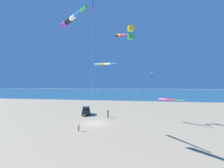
% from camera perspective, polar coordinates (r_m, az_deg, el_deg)
% --- Properties ---
extents(ground_plane, '(600.00, 600.00, 0.00)m').
position_cam_1_polar(ground_plane, '(31.89, -5.91, -13.44)').
color(ground_plane, tan).
extents(ocean_water_strip, '(240.00, 600.00, 0.01)m').
position_cam_1_polar(ocean_water_strip, '(195.02, 8.63, -2.52)').
color(ocean_water_strip, '#285B7A').
rests_on(ocean_water_strip, ground_plane).
extents(parked_car, '(4.68, 3.24, 1.85)m').
position_cam_1_polar(parked_car, '(40.85, -9.02, -9.19)').
color(parked_car, black).
rests_on(parked_car, ground_plane).
extents(cooler_box, '(0.62, 0.42, 0.42)m').
position_cam_1_polar(cooler_box, '(38.46, -9.58, -10.86)').
color(cooler_box, black).
rests_on(cooler_box, ground_plane).
extents(person_adult_flyer, '(0.60, 0.50, 1.78)m').
position_cam_1_polar(person_adult_flyer, '(36.71, -1.43, -10.16)').
color(person_adult_flyer, '#B72833').
rests_on(person_adult_flyer, ground_plane).
extents(person_child_green_jacket, '(0.39, 0.41, 1.14)m').
position_cam_1_polar(person_child_green_jacket, '(26.91, -11.55, -14.53)').
color(person_child_green_jacket, '#8E6B9E').
rests_on(person_child_green_jacket, ground_plane).
extents(kite_box_checkered_midright, '(9.89, 5.39, 16.03)m').
position_cam_1_polar(kite_box_checkered_midright, '(25.63, 6.57, 17.42)').
color(kite_box_checkered_midright, yellow).
rests_on(kite_box_checkered_midright, ground_plane).
extents(kite_windsock_long_streamer_left, '(7.20, 15.92, 4.63)m').
position_cam_1_polar(kite_windsock_long_streamer_left, '(33.08, 18.65, -5.17)').
color(kite_windsock_long_streamer_left, '#EF4C93').
rests_on(kite_windsock_long_streamer_left, ground_plane).
extents(kite_windsock_striped_overhead, '(17.72, 7.41, 10.68)m').
position_cam_1_polar(kite_windsock_striped_overhead, '(23.90, -3.56, 6.93)').
color(kite_windsock_striped_overhead, '#1EB7C6').
rests_on(kite_windsock_striped_overhead, ground_plane).
extents(kite_windsock_green_low_center, '(20.58, 5.86, 15.73)m').
position_cam_1_polar(kite_windsock_green_low_center, '(22.33, -14.47, 20.86)').
color(kite_windsock_green_low_center, purple).
rests_on(kite_windsock_green_low_center, ground_plane).
extents(kite_windsock_white_trailing, '(5.44, 6.76, 18.11)m').
position_cam_1_polar(kite_windsock_white_trailing, '(35.09, 3.21, 16.69)').
color(kite_windsock_white_trailing, black).
rests_on(kite_windsock_white_trailing, ground_plane).
extents(kite_delta_long_streamer_right, '(1.28, 7.20, 9.78)m').
position_cam_1_polar(kite_delta_long_streamer_right, '(32.77, 13.62, 3.76)').
color(kite_delta_long_streamer_right, blue).
rests_on(kite_delta_long_streamer_right, ground_plane).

